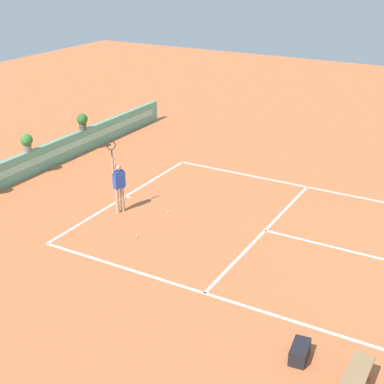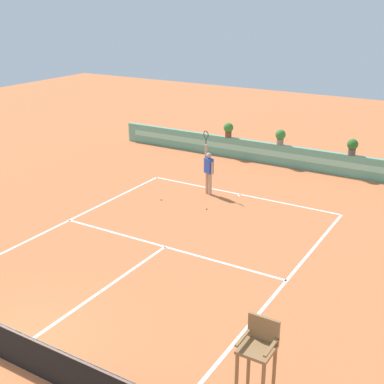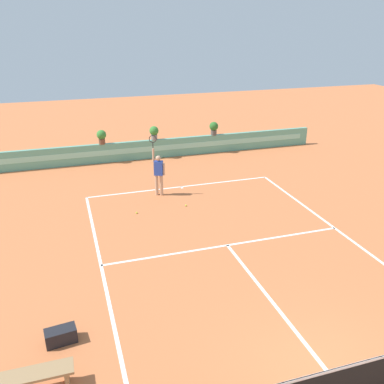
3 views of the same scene
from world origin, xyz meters
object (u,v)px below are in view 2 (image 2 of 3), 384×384
(potted_plant_centre, at_px, (280,136))
(tennis_ball_near_baseline, at_px, (206,208))
(umpire_chair, at_px, (258,360))
(tennis_player, at_px, (209,169))
(potted_plant_left, at_px, (228,129))
(potted_plant_right, at_px, (352,146))
(tennis_ball_mid_court, at_px, (161,199))

(potted_plant_centre, bearing_deg, tennis_ball_near_baseline, -92.06)
(umpire_chair, relative_size, tennis_player, 0.83)
(tennis_ball_near_baseline, bearing_deg, potted_plant_left, 110.70)
(tennis_player, xyz_separation_m, potted_plant_centre, (0.98, 5.11, 0.36))
(potted_plant_right, height_order, potted_plant_left, same)
(potted_plant_centre, relative_size, potted_plant_right, 1.00)
(tennis_player, distance_m, potted_plant_right, 6.70)
(umpire_chair, bearing_deg, tennis_ball_mid_court, 132.89)
(tennis_ball_mid_court, bearing_deg, potted_plant_centre, 71.49)
(tennis_ball_near_baseline, xyz_separation_m, potted_plant_centre, (0.24, 6.58, 1.38))
(tennis_ball_near_baseline, bearing_deg, tennis_ball_mid_court, -177.54)
(umpire_chair, relative_size, potted_plant_centre, 2.96)
(tennis_player, relative_size, tennis_ball_mid_court, 38.01)
(tennis_ball_mid_court, distance_m, potted_plant_right, 8.79)
(tennis_player, relative_size, potted_plant_left, 3.57)
(tennis_player, distance_m, potted_plant_centre, 5.21)
(potted_plant_centre, bearing_deg, potted_plant_left, 180.00)
(tennis_ball_near_baseline, bearing_deg, potted_plant_centre, 87.94)
(umpire_chair, distance_m, tennis_ball_near_baseline, 10.45)
(umpire_chair, relative_size, tennis_ball_near_baseline, 31.47)
(potted_plant_right, relative_size, potted_plant_left, 1.00)
(tennis_player, xyz_separation_m, tennis_ball_near_baseline, (0.74, -1.47, -1.02))
(tennis_ball_mid_court, bearing_deg, potted_plant_left, 94.22)
(potted_plant_centre, bearing_deg, umpire_chair, -69.58)
(tennis_ball_near_baseline, bearing_deg, tennis_player, 116.69)
(potted_plant_left, bearing_deg, potted_plant_right, 0.00)
(potted_plant_left, bearing_deg, tennis_player, -71.13)
(tennis_ball_near_baseline, distance_m, potted_plant_centre, 6.72)
(tennis_ball_near_baseline, relative_size, potted_plant_right, 0.09)
(umpire_chair, height_order, potted_plant_right, umpire_chair)
(potted_plant_right, distance_m, potted_plant_left, 6.06)
(tennis_player, bearing_deg, tennis_ball_near_baseline, -63.31)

